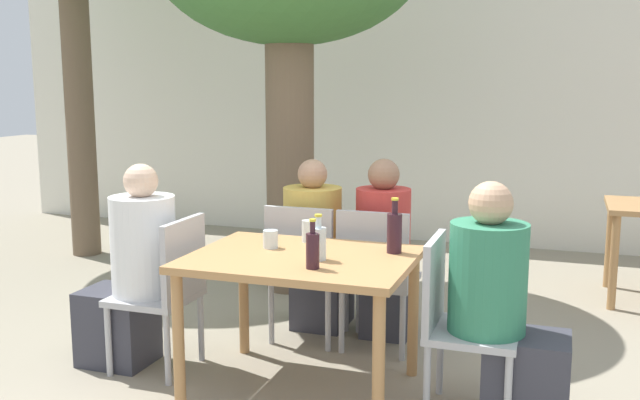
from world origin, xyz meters
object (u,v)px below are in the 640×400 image
at_px(drinking_glass_0, 309,231).
at_px(drinking_glass_1, 271,239).
at_px(patio_chair_3, 376,272).
at_px(person_seated_3, 386,259).
at_px(dining_table_front, 301,273).
at_px(wine_bottle_1, 313,249).
at_px(patio_chair_2, 305,265).
at_px(water_bottle_0, 318,242).
at_px(person_seated_2, 317,254).
at_px(person_seated_1, 504,315).
at_px(patio_chair_1, 456,316).
at_px(patio_chair_0, 167,286).
at_px(person_seated_0, 132,276).
at_px(wine_bottle_2, 394,232).

xyz_separation_m(drinking_glass_0, drinking_glass_1, (-0.15, -0.21, -0.01)).
xyz_separation_m(patio_chair_3, person_seated_3, (-0.00, 0.23, 0.02)).
height_order(dining_table_front, wine_bottle_1, wine_bottle_1).
distance_m(patio_chair_2, water_bottle_0, 0.88).
height_order(person_seated_2, wine_bottle_1, person_seated_2).
height_order(patio_chair_2, person_seated_1, person_seated_1).
distance_m(patio_chair_1, person_seated_3, 1.09).
bearing_deg(patio_chair_3, patio_chair_2, 0.00).
distance_m(drinking_glass_0, drinking_glass_1, 0.26).
xyz_separation_m(patio_chair_0, patio_chair_3, (1.05, 0.68, 0.00)).
bearing_deg(person_seated_1, patio_chair_2, 62.00).
distance_m(dining_table_front, person_seated_1, 1.05).
bearing_deg(person_seated_0, wine_bottle_1, 79.18).
relative_size(patio_chair_3, drinking_glass_0, 7.14).
relative_size(patio_chair_0, drinking_glass_0, 7.14).
bearing_deg(drinking_glass_1, person_seated_2, 90.83).
bearing_deg(wine_bottle_1, water_bottle_0, 100.12).
bearing_deg(dining_table_front, patio_chair_3, 71.06).
height_order(person_seated_1, drinking_glass_0, person_seated_1).
bearing_deg(patio_chair_1, person_seated_0, 90.00).
xyz_separation_m(person_seated_1, drinking_glass_0, (-1.12, 0.32, 0.27)).
bearing_deg(person_seated_1, water_bottle_0, 93.48).
bearing_deg(wine_bottle_1, person_seated_2, 108.36).
bearing_deg(water_bottle_0, drinking_glass_1, 153.82).
relative_size(person_seated_0, wine_bottle_2, 4.02).
bearing_deg(person_seated_0, drinking_glass_0, 108.17).
bearing_deg(drinking_glass_1, patio_chair_0, -169.64).
bearing_deg(water_bottle_0, person_seated_1, 3.48).
xyz_separation_m(patio_chair_1, drinking_glass_0, (-0.89, 0.32, 0.30)).
distance_m(patio_chair_2, wine_bottle_2, 0.90).
bearing_deg(wine_bottle_2, wine_bottle_1, -124.04).
relative_size(dining_table_front, person_seated_3, 0.99).
xyz_separation_m(patio_chair_1, person_seated_1, (0.23, -0.00, 0.03)).
bearing_deg(water_bottle_0, dining_table_front, 153.62).
bearing_deg(patio_chair_0, person_seated_2, 147.45).
height_order(patio_chair_3, wine_bottle_1, wine_bottle_1).
xyz_separation_m(person_seated_2, drinking_glass_1, (0.01, -0.80, 0.27)).
distance_m(patio_chair_0, person_seated_0, 0.23).
distance_m(patio_chair_3, person_seated_0, 1.45).
distance_m(patio_chair_0, patio_chair_2, 0.90).
distance_m(water_bottle_0, wine_bottle_1, 0.17).
xyz_separation_m(patio_chair_3, person_seated_2, (-0.47, 0.23, 0.02)).
bearing_deg(person_seated_0, person_seated_1, 90.00).
distance_m(dining_table_front, wine_bottle_1, 0.33).
bearing_deg(drinking_glass_0, wine_bottle_1, -68.01).
distance_m(patio_chair_2, patio_chair_3, 0.47).
bearing_deg(wine_bottle_1, patio_chair_3, 84.41).
bearing_deg(drinking_glass_1, person_seated_3, 60.53).
height_order(person_seated_3, drinking_glass_0, person_seated_3).
bearing_deg(water_bottle_0, patio_chair_3, 80.80).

